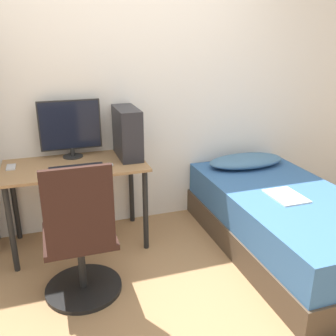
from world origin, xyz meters
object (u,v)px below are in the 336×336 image
office_chair (81,248)px  keyboard (77,168)px  monitor (70,127)px  pc_tower (127,133)px  bed (285,222)px

office_chair → keyboard: size_ratio=2.39×
monitor → pc_tower: size_ratio=1.19×
office_chair → keyboard: office_chair is taller
office_chair → bed: office_chair is taller
office_chair → keyboard: bearing=84.5°
office_chair → keyboard: 0.69m
monitor → keyboard: monitor is taller
office_chair → bed: bearing=2.8°
bed → monitor: monitor is taller
keyboard → pc_tower: bearing=23.4°
monitor → pc_tower: (0.45, -0.13, -0.05)m
keyboard → pc_tower: (0.45, 0.20, 0.20)m
monitor → keyboard: (-0.00, -0.33, -0.25)m
office_chair → pc_tower: size_ratio=2.34×
office_chair → pc_tower: bearing=57.2°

